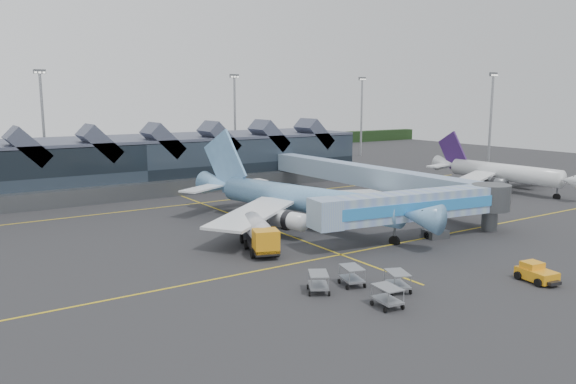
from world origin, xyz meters
TOP-DOWN VIEW (x-y plane):
  - ground at (0.00, 0.00)m, footprint 260.00×260.00m
  - taxi_stripes at (0.00, 10.00)m, footprint 120.00×60.00m
  - tree_line_far at (0.00, 110.00)m, footprint 260.00×4.00m
  - terminal at (-5.07, 47.35)m, footprint 90.00×22.25m
  - light_masts at (21.00, 62.80)m, footprint 132.40×42.56m
  - main_airliner at (4.06, 5.83)m, footprint 32.77×38.46m
  - regional_jet at (51.36, 9.75)m, footprint 27.98×30.37m
  - jet_bridge at (13.02, -8.33)m, footprint 27.82×7.68m
  - fuel_truck at (-6.25, -1.05)m, footprint 5.55×10.32m
  - pushback_tug at (9.50, -24.94)m, footprint 2.90×4.12m
  - baggage_carts at (-6.07, -18.66)m, footprint 8.53×8.78m

SIDE VIEW (x-z plane):
  - ground at x=0.00m, z-range 0.00..0.00m
  - taxi_stripes at x=0.00m, z-range 0.00..0.01m
  - pushback_tug at x=9.50m, z-range -0.09..1.63m
  - baggage_carts at x=-6.07m, z-range 0.11..1.87m
  - fuel_truck at x=-6.25m, z-range 0.21..3.69m
  - tree_line_far at x=0.00m, z-range 0.00..4.00m
  - regional_jet at x=51.36m, z-range -1.91..8.55m
  - main_airliner at x=4.06m, z-range -2.59..9.97m
  - jet_bridge at x=13.02m, z-range 1.10..7.16m
  - terminal at x=-5.07m, z-range -1.38..11.14m
  - light_masts at x=21.00m, z-range 1.26..23.71m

